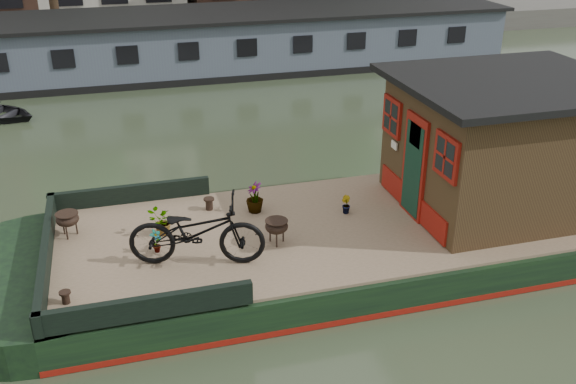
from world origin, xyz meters
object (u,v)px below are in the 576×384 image
object	(u,v)px
brazier_front	(277,232)
brazier_rear	(68,225)
potted_plant_a	(156,241)
bicycle	(197,231)
cabin	(504,143)

from	to	relation	value
brazier_front	brazier_rear	world-z (taller)	same
brazier_front	brazier_rear	xyz separation A→B (m)	(-3.38, 1.22, -0.00)
potted_plant_a	brazier_rear	xyz separation A→B (m)	(-1.40, 0.97, 0.01)
bicycle	potted_plant_a	xyz separation A→B (m)	(-0.61, 0.51, -0.36)
potted_plant_a	brazier_front	xyz separation A→B (m)	(1.98, -0.25, 0.01)
bicycle	potted_plant_a	bearing A→B (deg)	64.91
potted_plant_a	bicycle	bearing A→B (deg)	-39.83
brazier_rear	bicycle	bearing A→B (deg)	-36.34
brazier_front	brazier_rear	size ratio (longest dim) A/B	1.00
brazier_rear	cabin	bearing A→B (deg)	-6.24
cabin	brazier_rear	world-z (taller)	cabin
cabin	potted_plant_a	xyz separation A→B (m)	(-6.39, -0.12, -1.02)
brazier_rear	brazier_front	bearing A→B (deg)	-19.87
potted_plant_a	brazier_rear	world-z (taller)	brazier_rear
bicycle	brazier_front	world-z (taller)	bicycle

